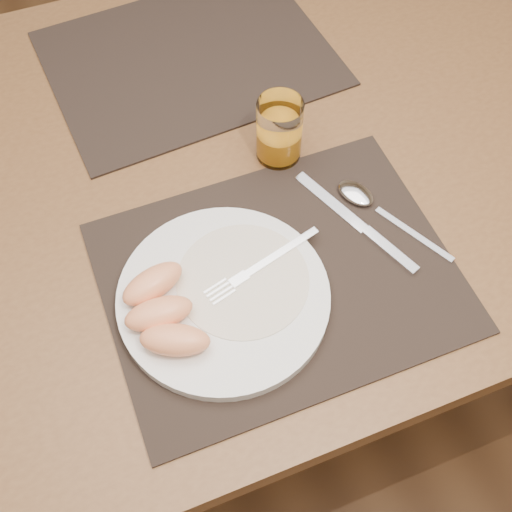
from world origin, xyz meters
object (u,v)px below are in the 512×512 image
object	(u,v)px
table	(222,193)
fork	(254,270)
placemat_near	(279,277)
plate	(224,297)
placemat_far	(189,58)
juice_glass	(279,133)
knife	(365,230)
spoon	(364,199)

from	to	relation	value
table	fork	distance (m)	0.24
placemat_near	plate	xyz separation A→B (m)	(-0.08, -0.01, 0.01)
placemat_far	juice_glass	distance (m)	0.26
plate	knife	bearing A→B (deg)	7.91
juice_glass	knife	bearing A→B (deg)	-71.73
fork	juice_glass	bearing A→B (deg)	58.98
plate	juice_glass	distance (m)	0.26
juice_glass	plate	bearing A→B (deg)	-128.33
fork	juice_glass	distance (m)	0.22
knife	spoon	world-z (taller)	spoon
placemat_far	fork	size ratio (longest dim) A/B	2.60
table	placemat_far	bearing A→B (deg)	83.20
table	juice_glass	xyz separation A→B (m)	(0.08, -0.03, 0.13)
juice_glass	placemat_near	bearing A→B (deg)	-112.22
placemat_far	plate	world-z (taller)	plate
fork	knife	world-z (taller)	fork
spoon	juice_glass	distance (m)	0.15
knife	juice_glass	distance (m)	0.18
placemat_near	knife	size ratio (longest dim) A/B	2.13
placemat_near	spoon	world-z (taller)	spoon
placemat_far	juice_glass	xyz separation A→B (m)	(0.06, -0.25, 0.05)
plate	juice_glass	xyz separation A→B (m)	(0.16, 0.20, 0.04)
placemat_near	fork	xyz separation A→B (m)	(-0.03, 0.01, 0.02)
knife	table	bearing A→B (deg)	125.41
fork	juice_glass	world-z (taller)	juice_glass
placemat_far	plate	size ratio (longest dim) A/B	1.67
knife	spoon	distance (m)	0.05
plate	fork	xyz separation A→B (m)	(0.05, 0.02, 0.01)
placemat_far	fork	bearing A→B (deg)	-97.01
placemat_near	placemat_far	bearing A→B (deg)	87.15
placemat_near	plate	bearing A→B (deg)	-174.95
table	spoon	xyz separation A→B (m)	(0.16, -0.15, 0.09)
placemat_far	juice_glass	size ratio (longest dim) A/B	4.53
placemat_near	juice_glass	bearing A→B (deg)	67.78
placemat_near	spoon	xyz separation A→B (m)	(0.16, 0.07, 0.01)
table	placemat_far	distance (m)	0.24
placemat_far	knife	distance (m)	0.43
table	plate	world-z (taller)	plate
fork	spoon	distance (m)	0.20
placemat_far	knife	world-z (taller)	knife
plate	fork	size ratio (longest dim) A/B	1.56
placemat_near	plate	world-z (taller)	plate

